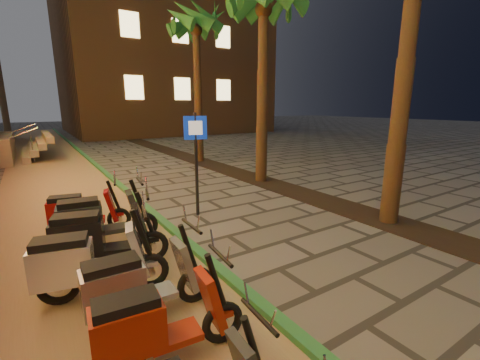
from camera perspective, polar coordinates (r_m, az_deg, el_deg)
ground at (r=4.68m, az=21.43°, el=-22.84°), size 120.00×120.00×0.00m
parking_strip at (r=12.37m, az=-29.38°, el=-1.04°), size 3.40×60.00×0.01m
green_curb at (r=12.57m, az=-21.70°, el=0.15°), size 0.18×60.00×0.10m
planting_strip at (r=10.18m, az=10.51°, el=-2.25°), size 1.20×40.00×0.02m
apartment_block at (r=37.50m, az=-14.67°, el=27.99°), size 18.00×16.06×25.00m
palm_c at (r=11.75m, az=4.22°, el=28.17°), size 2.97×3.02×6.91m
palm_d at (r=15.97m, az=-7.82°, el=24.87°), size 2.97×3.02×7.16m
pedestrian_sign at (r=7.79m, az=-7.84°, el=5.27°), size 0.54×0.16×2.51m
scooter_6 at (r=3.69m, az=-15.09°, el=-23.65°), size 1.63×0.59×1.15m
scooter_7 at (r=4.37m, az=-18.10°, el=-17.31°), size 1.67×0.59×1.18m
scooter_8 at (r=5.05m, az=-25.82°, el=-13.27°), size 1.79×0.85×1.26m
scooter_9 at (r=5.85m, az=-24.11°, el=-9.33°), size 1.82×0.91×1.28m
scooter_10 at (r=6.72m, az=-24.14°, el=-6.48°), size 1.82×0.71×1.28m
scooter_11 at (r=7.55m, az=-26.61°, el=-5.14°), size 1.60×0.76×1.13m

